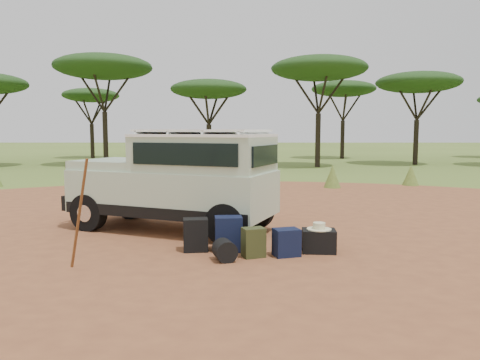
{
  "coord_description": "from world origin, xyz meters",
  "views": [
    {
      "loc": [
        -0.18,
        -7.89,
        2.0
      ],
      "look_at": [
        -0.21,
        1.56,
        1.0
      ],
      "focal_mm": 35.0,
      "sensor_mm": 36.0,
      "label": 1
    }
  ],
  "objects_px": {
    "safari_vehicle": "(178,182)",
    "backpack_navy": "(229,234)",
    "backpack_olive": "(253,243)",
    "duffel_navy": "(286,243)",
    "hard_case": "(319,241)",
    "backpack_black": "(196,235)",
    "walking_staff": "(79,214)"
  },
  "relations": [
    {
      "from": "safari_vehicle",
      "to": "backpack_navy",
      "type": "distance_m",
      "value": 2.05
    },
    {
      "from": "backpack_olive",
      "to": "safari_vehicle",
      "type": "bearing_deg",
      "value": 106.44
    },
    {
      "from": "backpack_olive",
      "to": "duffel_navy",
      "type": "distance_m",
      "value": 0.53
    },
    {
      "from": "backpack_navy",
      "to": "duffel_navy",
      "type": "bearing_deg",
      "value": -22.8
    },
    {
      "from": "safari_vehicle",
      "to": "hard_case",
      "type": "relative_size",
      "value": 8.18
    },
    {
      "from": "backpack_black",
      "to": "walking_staff",
      "type": "bearing_deg",
      "value": -153.44
    },
    {
      "from": "backpack_olive",
      "to": "hard_case",
      "type": "bearing_deg",
      "value": -4.13
    },
    {
      "from": "walking_staff",
      "to": "duffel_navy",
      "type": "height_order",
      "value": "walking_staff"
    },
    {
      "from": "duffel_navy",
      "to": "safari_vehicle",
      "type": "bearing_deg",
      "value": 119.45
    },
    {
      "from": "hard_case",
      "to": "safari_vehicle",
      "type": "bearing_deg",
      "value": 150.73
    },
    {
      "from": "duffel_navy",
      "to": "hard_case",
      "type": "distance_m",
      "value": 0.61
    },
    {
      "from": "backpack_navy",
      "to": "duffel_navy",
      "type": "distance_m",
      "value": 0.98
    },
    {
      "from": "backpack_navy",
      "to": "backpack_olive",
      "type": "distance_m",
      "value": 0.55
    },
    {
      "from": "backpack_black",
      "to": "duffel_navy",
      "type": "bearing_deg",
      "value": -18.34
    },
    {
      "from": "safari_vehicle",
      "to": "backpack_navy",
      "type": "relative_size",
      "value": 7.55
    },
    {
      "from": "safari_vehicle",
      "to": "backpack_black",
      "type": "height_order",
      "value": "safari_vehicle"
    },
    {
      "from": "safari_vehicle",
      "to": "walking_staff",
      "type": "xyz_separation_m",
      "value": [
        -1.06,
        -2.65,
        -0.17
      ]
    },
    {
      "from": "safari_vehicle",
      "to": "backpack_olive",
      "type": "relative_size",
      "value": 9.32
    },
    {
      "from": "backpack_navy",
      "to": "hard_case",
      "type": "height_order",
      "value": "backpack_navy"
    },
    {
      "from": "duffel_navy",
      "to": "backpack_navy",
      "type": "bearing_deg",
      "value": 145.64
    },
    {
      "from": "hard_case",
      "to": "backpack_black",
      "type": "bearing_deg",
      "value": -177.48
    },
    {
      "from": "safari_vehicle",
      "to": "backpack_navy",
      "type": "height_order",
      "value": "safari_vehicle"
    },
    {
      "from": "safari_vehicle",
      "to": "hard_case",
      "type": "height_order",
      "value": "safari_vehicle"
    },
    {
      "from": "backpack_black",
      "to": "hard_case",
      "type": "relative_size",
      "value": 1.02
    },
    {
      "from": "backpack_black",
      "to": "backpack_navy",
      "type": "bearing_deg",
      "value": -6.77
    },
    {
      "from": "backpack_navy",
      "to": "duffel_navy",
      "type": "height_order",
      "value": "backpack_navy"
    },
    {
      "from": "backpack_navy",
      "to": "backpack_olive",
      "type": "bearing_deg",
      "value": -46.99
    },
    {
      "from": "duffel_navy",
      "to": "backpack_olive",
      "type": "bearing_deg",
      "value": 170.51
    },
    {
      "from": "backpack_black",
      "to": "backpack_olive",
      "type": "distance_m",
      "value": 1.02
    },
    {
      "from": "safari_vehicle",
      "to": "duffel_navy",
      "type": "distance_m",
      "value": 2.86
    },
    {
      "from": "walking_staff",
      "to": "backpack_olive",
      "type": "relative_size",
      "value": 3.49
    },
    {
      "from": "backpack_black",
      "to": "backpack_navy",
      "type": "relative_size",
      "value": 0.94
    }
  ]
}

